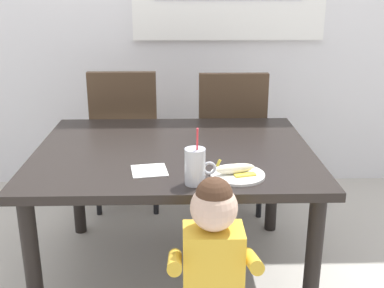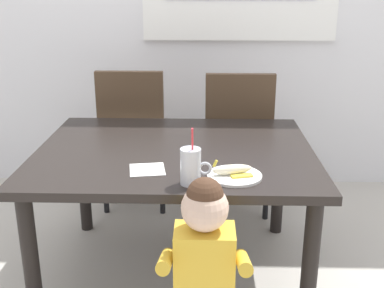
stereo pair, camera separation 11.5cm
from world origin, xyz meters
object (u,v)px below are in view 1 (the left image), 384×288
(dining_table, at_px, (174,165))
(milk_cup, at_px, (195,168))
(peeled_banana, at_px, (236,169))
(dining_chair_left, at_px, (126,132))
(toddler_standing, at_px, (213,257))
(paper_napkin, at_px, (149,171))
(dining_chair_right, at_px, (230,134))
(snack_plate, at_px, (238,175))

(dining_table, bearing_deg, milk_cup, -78.09)
(milk_cup, xyz_separation_m, peeled_banana, (0.17, 0.08, -0.04))
(dining_chair_left, bearing_deg, toddler_standing, 107.52)
(milk_cup, relative_size, peeled_banana, 1.41)
(paper_napkin, bearing_deg, dining_chair_right, 65.84)
(dining_chair_right, height_order, toddler_standing, dining_chair_right)
(snack_plate, xyz_separation_m, peeled_banana, (-0.01, 0.00, 0.03))
(dining_chair_right, relative_size, paper_napkin, 6.40)
(snack_plate, relative_size, peeled_banana, 1.31)
(dining_table, bearing_deg, dining_chair_left, 112.12)
(toddler_standing, xyz_separation_m, snack_plate, (0.12, 0.34, 0.18))
(dining_chair_left, distance_m, snack_plate, 1.31)
(milk_cup, distance_m, peeled_banana, 0.19)
(snack_plate, bearing_deg, paper_napkin, 169.69)
(dining_table, height_order, paper_napkin, paper_napkin)
(milk_cup, distance_m, snack_plate, 0.20)
(dining_chair_left, relative_size, dining_chair_right, 1.00)
(dining_chair_left, xyz_separation_m, snack_plate, (0.60, -1.16, 0.17))
(dining_chair_right, relative_size, peeled_banana, 5.47)
(milk_cup, relative_size, snack_plate, 1.08)
(dining_chair_right, relative_size, snack_plate, 4.17)
(dining_chair_right, distance_m, toddler_standing, 1.45)
(dining_chair_left, bearing_deg, dining_table, 112.12)
(dining_chair_left, relative_size, snack_plate, 4.17)
(snack_plate, distance_m, peeled_banana, 0.03)
(dining_chair_left, height_order, toddler_standing, dining_chair_left)
(dining_chair_left, height_order, snack_plate, dining_chair_left)
(milk_cup, relative_size, paper_napkin, 1.66)
(dining_table, distance_m, dining_chair_right, 0.82)
(toddler_standing, relative_size, peeled_banana, 4.77)
(paper_napkin, bearing_deg, dining_table, 70.48)
(milk_cup, height_order, snack_plate, milk_cup)
(dining_table, bearing_deg, toddler_standing, -78.01)
(milk_cup, bearing_deg, dining_chair_left, 108.65)
(snack_plate, height_order, paper_napkin, snack_plate)
(toddler_standing, height_order, peeled_banana, toddler_standing)
(toddler_standing, height_order, milk_cup, milk_cup)
(milk_cup, bearing_deg, toddler_standing, -77.87)
(dining_table, xyz_separation_m, snack_plate, (0.27, -0.36, 0.09))
(toddler_standing, distance_m, paper_napkin, 0.51)
(milk_cup, height_order, paper_napkin, milk_cup)
(toddler_standing, bearing_deg, peeled_banana, 71.39)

